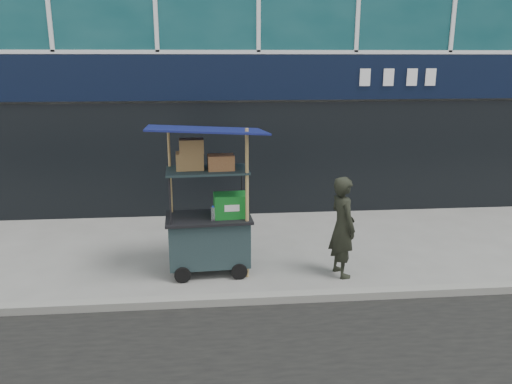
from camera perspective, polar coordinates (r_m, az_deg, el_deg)
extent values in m
plane|color=slate|center=(7.32, 3.23, -11.65)|extent=(80.00, 80.00, 0.00)
cube|color=gray|center=(7.12, 3.48, -11.94)|extent=(80.00, 0.18, 0.12)
cube|color=black|center=(10.38, 0.29, 12.94)|extent=(15.68, 0.06, 0.90)
cube|color=black|center=(10.62, 0.26, 3.74)|extent=(15.68, 0.04, 2.40)
cube|color=#1B2A2E|center=(7.90, -5.38, -5.55)|extent=(1.27, 0.79, 0.72)
cylinder|color=black|center=(7.69, -8.40, -9.39)|extent=(0.25, 0.07, 0.25)
cylinder|color=black|center=(7.73, -1.91, -9.09)|extent=(0.25, 0.07, 0.25)
cube|color=black|center=(7.78, -5.45, -2.92)|extent=(1.36, 0.87, 0.04)
cylinder|color=black|center=(7.37, -9.78, -1.13)|extent=(0.03, 0.03, 0.77)
cylinder|color=black|center=(7.42, -1.03, -0.79)|extent=(0.03, 0.03, 0.77)
cylinder|color=black|center=(7.97, -9.70, 0.10)|extent=(0.03, 0.03, 0.77)
cylinder|color=black|center=(8.02, -1.60, 0.41)|extent=(0.03, 0.03, 0.77)
cube|color=#1B2A2E|center=(7.58, -5.59, 2.48)|extent=(1.27, 0.79, 0.03)
cylinder|color=#AE844E|center=(7.45, -1.02, -1.55)|extent=(0.05, 0.05, 2.31)
cylinder|color=#AE844E|center=(8.01, -9.65, -0.97)|extent=(0.04, 0.04, 2.21)
cube|color=#0C0B40|center=(7.47, -5.71, 7.10)|extent=(1.82, 1.33, 0.20)
cube|color=#0F641B|center=(7.69, -2.90, -1.51)|extent=(0.53, 0.39, 0.36)
cylinder|color=silver|center=(7.55, -4.92, -2.49)|extent=(0.07, 0.07, 0.21)
cylinder|color=blue|center=(7.51, -4.94, -1.67)|extent=(0.03, 0.03, 0.02)
cube|color=olive|center=(7.59, -7.58, 3.55)|extent=(0.43, 0.33, 0.26)
cube|color=#9C7B44|center=(7.52, -4.03, 3.41)|extent=(0.41, 0.31, 0.23)
cube|color=olive|center=(7.53, -7.40, 5.25)|extent=(0.37, 0.29, 0.21)
imported|color=black|center=(7.77, 9.86, -3.92)|extent=(0.50, 0.65, 1.58)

